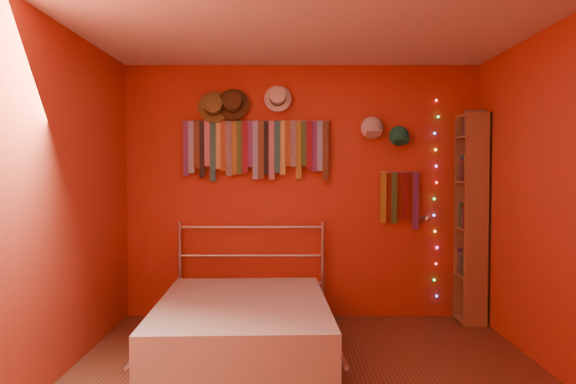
{
  "coord_description": "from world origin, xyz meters",
  "views": [
    {
      "loc": [
        -0.13,
        -3.83,
        1.46
      ],
      "look_at": [
        -0.14,
        0.9,
        1.28
      ],
      "focal_mm": 35.0,
      "sensor_mm": 36.0,
      "label": 1
    }
  ],
  "objects_px": {
    "reading_lamp": "(427,218)",
    "bookshelf": "(476,217)",
    "tie_rack": "(255,146)",
    "bed": "(243,324)"
  },
  "relations": [
    {
      "from": "reading_lamp",
      "to": "bed",
      "type": "height_order",
      "value": "reading_lamp"
    },
    {
      "from": "tie_rack",
      "to": "bed",
      "type": "relative_size",
      "value": 0.72
    },
    {
      "from": "tie_rack",
      "to": "bed",
      "type": "bearing_deg",
      "value": -92.35
    },
    {
      "from": "tie_rack",
      "to": "reading_lamp",
      "type": "bearing_deg",
      "value": -5.39
    },
    {
      "from": "reading_lamp",
      "to": "bookshelf",
      "type": "distance_m",
      "value": 0.47
    },
    {
      "from": "tie_rack",
      "to": "bookshelf",
      "type": "relative_size",
      "value": 0.72
    },
    {
      "from": "bookshelf",
      "to": "bed",
      "type": "xyz_separation_m",
      "value": [
        -2.16,
        -0.88,
        -0.79
      ]
    },
    {
      "from": "reading_lamp",
      "to": "bookshelf",
      "type": "relative_size",
      "value": 0.14
    },
    {
      "from": "tie_rack",
      "to": "reading_lamp",
      "type": "xyz_separation_m",
      "value": [
        1.65,
        -0.16,
        -0.7
      ]
    },
    {
      "from": "bed",
      "to": "tie_rack",
      "type": "bearing_deg",
      "value": 85.5
    }
  ]
}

